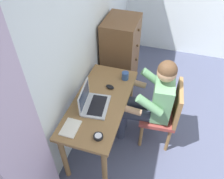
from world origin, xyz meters
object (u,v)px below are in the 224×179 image
object	(u,v)px
person_seated	(151,99)
coffee_mug	(125,76)
dresser	(121,57)
laptop	(92,102)
desk_clock	(98,136)
notebook_pad	(71,128)
computer_mouse	(110,87)
desk	(101,108)
chair	(165,112)

from	to	relation	value
person_seated	coffee_mug	distance (m)	0.40
dresser	laptop	distance (m)	1.18
desk_clock	notebook_pad	bearing A→B (deg)	85.71
computer_mouse	desk_clock	bearing A→B (deg)	-153.88
desk_clock	desk	bearing A→B (deg)	17.21
dresser	notebook_pad	world-z (taller)	dresser
dresser	person_seated	xyz separation A→B (m)	(-0.81, -0.57, 0.09)
chair	desk_clock	world-z (taller)	chair
desk	notebook_pad	world-z (taller)	notebook_pad
desk	desk_clock	distance (m)	0.48
person_seated	desk_clock	bearing A→B (deg)	152.29
person_seated	coffee_mug	bearing A→B (deg)	63.31
dresser	notebook_pad	xyz separation A→B (m)	(-1.49, 0.08, 0.16)
notebook_pad	coffee_mug	size ratio (longest dim) A/B	1.75
computer_mouse	desk_clock	world-z (taller)	computer_mouse
desk_clock	coffee_mug	world-z (taller)	coffee_mug
laptop	desk_clock	world-z (taller)	laptop
computer_mouse	coffee_mug	size ratio (longest dim) A/B	0.83
desk	computer_mouse	size ratio (longest dim) A/B	11.94
desk	dresser	bearing A→B (deg)	3.60
notebook_pad	coffee_mug	bearing A→B (deg)	-19.89
laptop	desk_clock	xyz separation A→B (m)	(-0.35, -0.19, -0.04)
dresser	desk	bearing A→B (deg)	-176.40
chair	notebook_pad	size ratio (longest dim) A/B	4.12
laptop	computer_mouse	world-z (taller)	laptop
desk_clock	coffee_mug	xyz separation A→B (m)	(0.87, -0.02, 0.03)
coffee_mug	notebook_pad	bearing A→B (deg)	160.10
person_seated	desk_clock	xyz separation A→B (m)	(-0.70, 0.37, 0.08)
desk	notebook_pad	bearing A→B (deg)	160.90
desk	coffee_mug	bearing A→B (deg)	-20.69
chair	computer_mouse	distance (m)	0.70
laptop	dresser	bearing A→B (deg)	0.78
chair	desk_clock	bearing A→B (deg)	142.40
notebook_pad	desk	bearing A→B (deg)	-19.09
dresser	desk_clock	world-z (taller)	dresser
chair	notebook_pad	xyz separation A→B (m)	(-0.69, 0.83, 0.25)
person_seated	laptop	bearing A→B (deg)	122.05
chair	laptop	size ratio (longest dim) A/B	2.37
chair	computer_mouse	bearing A→B (deg)	93.72
desk	chair	world-z (taller)	chair
coffee_mug	chair	bearing A→B (deg)	-106.95
person_seated	desk	bearing A→B (deg)	116.73
desk	chair	size ratio (longest dim) A/B	1.38
notebook_pad	computer_mouse	bearing A→B (deg)	-15.90
chair	person_seated	size ratio (longest dim) A/B	0.73
desk	laptop	distance (m)	0.20
desk_clock	computer_mouse	bearing A→B (deg)	8.45
notebook_pad	desk_clock	bearing A→B (deg)	-94.28
desk	dresser	size ratio (longest dim) A/B	1.04
chair	notebook_pad	bearing A→B (deg)	129.67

